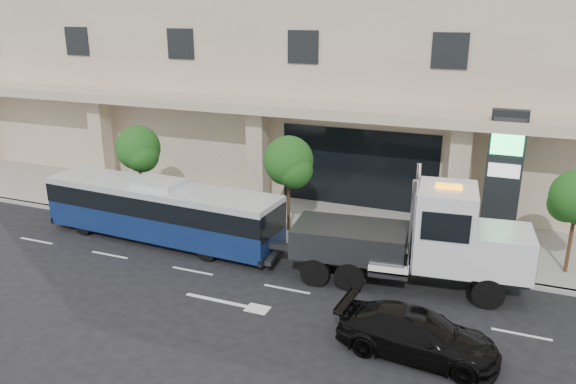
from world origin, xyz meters
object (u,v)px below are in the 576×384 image
at_px(city_bus, 161,210).
at_px(signage_pylon, 503,177).
at_px(black_sedan, 417,334).
at_px(tow_truck, 419,240).

bearing_deg(city_bus, signage_pylon, 23.31).
height_order(city_bus, black_sedan, city_bus).
bearing_deg(black_sedan, signage_pylon, -6.43).
relative_size(black_sedan, signage_pylon, 0.82).
xyz_separation_m(city_bus, tow_truck, (11.16, -0.07, 0.37)).
bearing_deg(city_bus, tow_truck, 2.77).
distance_m(tow_truck, signage_pylon, 5.84).
bearing_deg(black_sedan, city_bus, 73.27).
height_order(tow_truck, black_sedan, tow_truck).
height_order(tow_truck, signage_pylon, signage_pylon).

